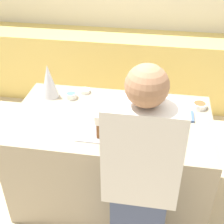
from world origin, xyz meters
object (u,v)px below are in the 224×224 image
(decorative_tree, at_px, (49,81))
(cookbook, at_px, (182,116))
(person, at_px, (140,187))
(gingerbread_house, at_px, (108,122))
(candy_bowl_near_tray_left, at_px, (85,91))
(candy_bowl_center_rear, at_px, (71,95))
(candy_bowl_front_corner, at_px, (144,97))
(baking_tray, at_px, (108,133))
(candy_bowl_beside_tree, at_px, (200,105))
(candy_bowl_near_tray_right, at_px, (132,99))

(decorative_tree, distance_m, cookbook, 1.21)
(person, bearing_deg, cookbook, 71.27)
(gingerbread_house, bearing_deg, candy_bowl_near_tray_left, 118.82)
(candy_bowl_center_rear, xyz_separation_m, cookbook, (1.00, -0.15, -0.02))
(candy_bowl_front_corner, bearing_deg, person, -87.04)
(candy_bowl_near_tray_left, xyz_separation_m, candy_bowl_front_corner, (0.56, -0.03, 0.01))
(candy_bowl_center_rear, bearing_deg, candy_bowl_near_tray_left, 48.97)
(baking_tray, relative_size, candy_bowl_center_rear, 4.69)
(decorative_tree, bearing_deg, candy_bowl_near_tray_left, 21.18)
(baking_tray, relative_size, candy_bowl_beside_tree, 3.79)
(candy_bowl_center_rear, bearing_deg, decorative_tree, 179.65)
(candy_bowl_near_tray_left, bearing_deg, cookbook, -16.48)
(candy_bowl_near_tray_right, distance_m, person, 1.01)
(candy_bowl_front_corner, bearing_deg, candy_bowl_near_tray_left, 176.44)
(gingerbread_house, xyz_separation_m, candy_bowl_front_corner, (0.23, 0.56, -0.08))
(candy_bowl_front_corner, distance_m, cookbook, 0.41)
(baking_tray, relative_size, decorative_tree, 1.49)
(candy_bowl_beside_tree, height_order, candy_bowl_front_corner, candy_bowl_front_corner)
(candy_bowl_center_rear, height_order, person, person)
(candy_bowl_center_rear, distance_m, cookbook, 1.01)
(baking_tray, xyz_separation_m, candy_bowl_near_tray_right, (0.13, 0.50, 0.02))
(cookbook, relative_size, person, 0.11)
(candy_bowl_near_tray_left, bearing_deg, candy_bowl_front_corner, -3.56)
(candy_bowl_center_rear, distance_m, candy_bowl_front_corner, 0.67)
(candy_bowl_near_tray_right, distance_m, cookbook, 0.48)
(candy_bowl_front_corner, xyz_separation_m, person, (0.05, -1.06, -0.04))
(candy_bowl_front_corner, bearing_deg, decorative_tree, -174.59)
(candy_bowl_center_rear, height_order, candy_bowl_front_corner, candy_bowl_front_corner)
(cookbook, bearing_deg, baking_tray, -149.97)
(candy_bowl_front_corner, xyz_separation_m, cookbook, (0.33, -0.23, -0.02))
(candy_bowl_center_rear, relative_size, candy_bowl_near_tray_left, 1.07)
(candy_bowl_beside_tree, height_order, person, person)
(candy_bowl_near_tray_left, height_order, candy_bowl_front_corner, candy_bowl_front_corner)
(baking_tray, height_order, candy_bowl_front_corner, candy_bowl_front_corner)
(gingerbread_house, height_order, candy_bowl_near_tray_right, gingerbread_house)
(candy_bowl_near_tray_right, xyz_separation_m, person, (0.16, -1.00, -0.03))
(gingerbread_house, bearing_deg, baking_tray, -145.59)
(baking_tray, bearing_deg, gingerbread_house, 34.41)
(baking_tray, height_order, candy_bowl_center_rear, candy_bowl_center_rear)
(baking_tray, bearing_deg, candy_bowl_near_tray_left, 118.78)
(decorative_tree, relative_size, cookbook, 1.64)
(gingerbread_house, height_order, candy_bowl_center_rear, gingerbread_house)
(candy_bowl_near_tray_left, distance_m, candy_bowl_front_corner, 0.56)
(candy_bowl_front_corner, relative_size, cookbook, 0.51)
(candy_bowl_beside_tree, bearing_deg, decorative_tree, -179.21)
(decorative_tree, bearing_deg, gingerbread_house, -37.24)
(candy_bowl_beside_tree, distance_m, candy_bowl_near_tray_left, 1.05)
(candy_bowl_beside_tree, bearing_deg, candy_bowl_near_tray_left, 174.66)
(decorative_tree, distance_m, candy_bowl_near_tray_right, 0.76)
(candy_bowl_near_tray_left, height_order, person, person)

